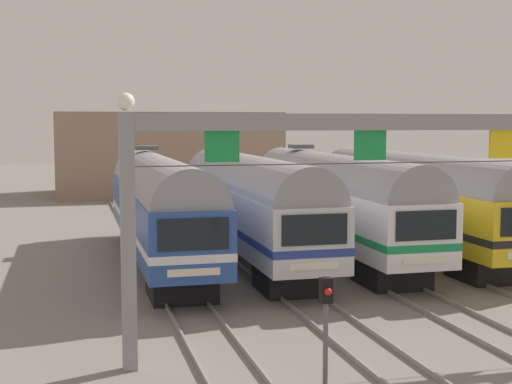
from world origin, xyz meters
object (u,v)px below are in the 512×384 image
commuter_train_blue (159,204)px  yard_signal_mast (326,309)px  commuter_train_yellow (414,197)px  commuter_train_silver (249,201)px  catenary_gantry (438,164)px  commuter_train_white (334,199)px

commuter_train_blue → yard_signal_mast: 15.89m
commuter_train_blue → commuter_train_yellow: bearing=0.0°
commuter_train_silver → commuter_train_blue: bearing=179.9°
commuter_train_silver → yard_signal_mast: bearing=-97.3°
catenary_gantry → yard_signal_mast: size_ratio=6.58×
commuter_train_yellow → yard_signal_mast: bearing=-122.8°
commuter_train_silver → commuter_train_white: 4.05m
catenary_gantry → yard_signal_mast: 5.66m
commuter_train_white → catenary_gantry: size_ratio=1.04×
yard_signal_mast → commuter_train_silver: bearing=82.7°
catenary_gantry → yard_signal_mast: catenary_gantry is taller
commuter_train_white → commuter_train_yellow: (4.05, 0.00, 0.00)m
commuter_train_blue → catenary_gantry: size_ratio=1.04×
commuter_train_white → yard_signal_mast: size_ratio=6.83×
commuter_train_blue → yard_signal_mast: bearing=-82.7°
commuter_train_blue → commuter_train_silver: bearing=-0.1°
commuter_train_blue → yard_signal_mast: (2.03, -15.74, -0.83)m
commuter_train_white → yard_signal_mast: bearing=-111.1°
commuter_train_yellow → commuter_train_silver: bearing=-180.0°
commuter_train_blue → catenary_gantry: (6.08, -13.50, 2.42)m
commuter_train_silver → yard_signal_mast: 15.89m
commuter_train_yellow → catenary_gantry: size_ratio=1.04×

